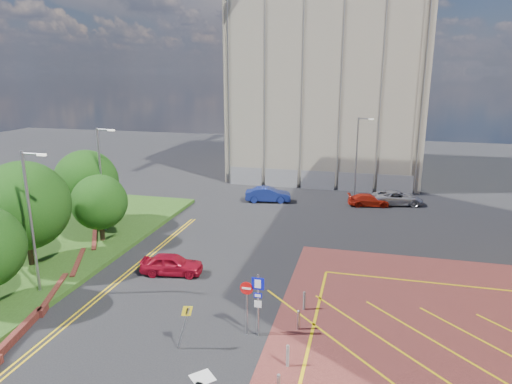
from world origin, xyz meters
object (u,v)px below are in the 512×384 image
at_px(warning_sign, 185,322).
at_px(car_red_back, 369,200).
at_px(sign_cluster, 254,298).
at_px(car_red_left, 172,264).
at_px(lamp_back, 357,154).
at_px(car_blue_back, 268,194).
at_px(tree_c, 99,202).
at_px(tree_d, 86,181).
at_px(lamp_left_near, 32,217).
at_px(tree_b, 24,206).
at_px(lamp_left_far, 102,176).
at_px(car_silver_back, 397,198).

relative_size(warning_sign, car_red_back, 0.58).
xyz_separation_m(sign_cluster, car_red_left, (-6.68, 5.44, -1.29)).
relative_size(lamp_back, car_blue_back, 1.83).
xyz_separation_m(sign_cluster, car_blue_back, (-4.41, 22.97, -1.23)).
height_order(tree_c, tree_d, tree_d).
bearing_deg(lamp_left_near, sign_cluster, -4.56).
bearing_deg(car_red_left, tree_b, 89.80).
relative_size(tree_d, car_red_back, 1.56).
relative_size(tree_d, lamp_left_far, 0.76).
bearing_deg(lamp_left_far, warning_sign, -47.13).
bearing_deg(lamp_left_far, tree_c, -65.29).
height_order(lamp_left_far, car_silver_back, lamp_left_far).
height_order(tree_c, sign_cluster, tree_c).
height_order(lamp_back, car_silver_back, lamp_back).
bearing_deg(car_silver_back, tree_d, 105.52).
height_order(tree_c, lamp_back, lamp_back).
bearing_deg(lamp_left_near, tree_d, 110.35).
bearing_deg(car_blue_back, lamp_left_far, 128.57).
distance_m(tree_d, car_red_left, 12.48).
xyz_separation_m(tree_d, lamp_back, (20.58, 15.00, 0.49)).
bearing_deg(car_red_left, car_red_back, -41.82).
height_order(lamp_left_far, lamp_back, lamp_left_far).
height_order(tree_d, lamp_left_near, lamp_left_near).
xyz_separation_m(lamp_left_near, lamp_left_far, (-2.00, 10.00, 0.00)).
distance_m(tree_c, warning_sign, 15.66).
relative_size(lamp_left_near, car_blue_back, 1.83).
distance_m(lamp_back, warning_sign, 29.79).
relative_size(warning_sign, car_blue_back, 0.51).
bearing_deg(lamp_left_far, tree_d, 154.32).
height_order(lamp_left_far, car_red_back, lamp_left_far).
bearing_deg(sign_cluster, tree_b, 165.74).
bearing_deg(car_blue_back, car_red_left, 161.94).
relative_size(tree_b, sign_cluster, 2.11).
relative_size(lamp_left_near, warning_sign, 3.56).
relative_size(lamp_left_near, lamp_left_far, 1.00).
xyz_separation_m(lamp_left_far, car_red_back, (19.87, 12.85, -4.09)).
bearing_deg(lamp_left_near, car_red_left, 36.26).
distance_m(lamp_left_far, lamp_back, 24.46).
relative_size(lamp_left_far, car_red_left, 2.06).
xyz_separation_m(tree_d, car_red_left, (10.12, -6.57, -3.21)).
bearing_deg(car_red_left, lamp_left_far, 46.16).
xyz_separation_m(warning_sign, car_blue_back, (-1.69, 24.88, -0.71)).
distance_m(tree_b, lamp_left_near, 4.32).
bearing_deg(car_silver_back, lamp_left_near, 127.20).
height_order(car_blue_back, car_red_back, car_blue_back).
xyz_separation_m(tree_b, car_silver_back, (23.52, 20.94, -3.57)).
height_order(warning_sign, car_silver_back, warning_sign).
xyz_separation_m(warning_sign, car_red_left, (-3.96, 7.35, -0.77)).
relative_size(tree_c, car_blue_back, 1.12).
bearing_deg(car_blue_back, tree_d, 120.83).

